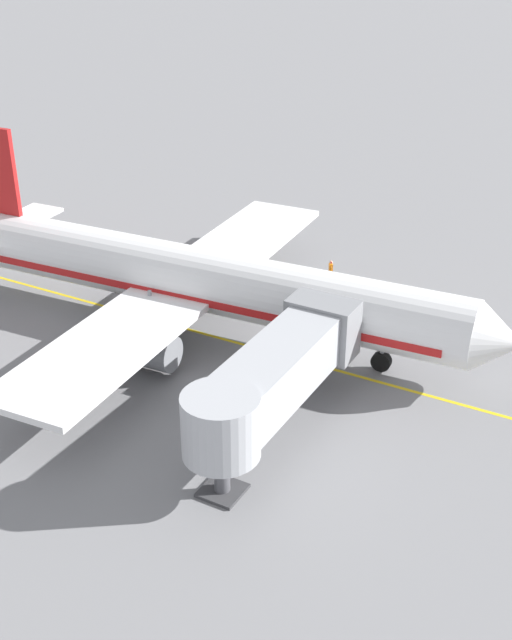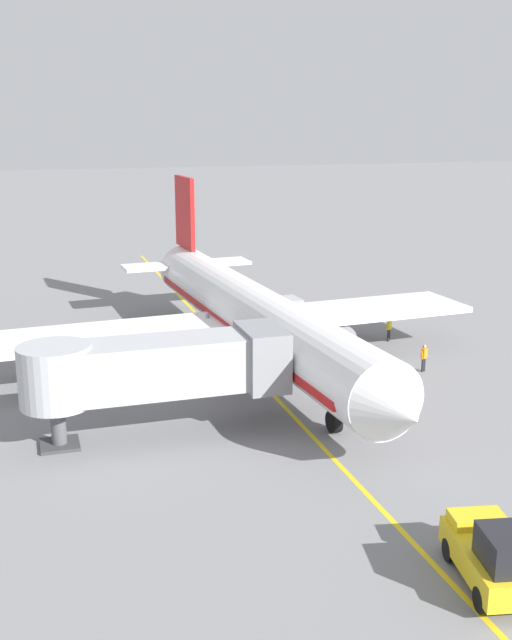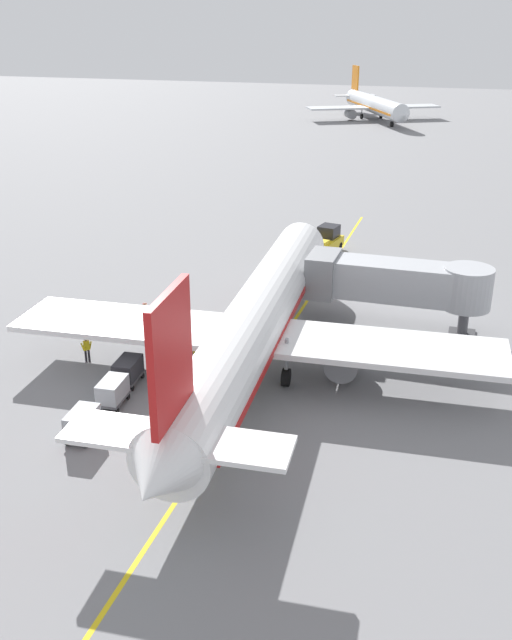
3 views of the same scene
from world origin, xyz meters
name	(u,v)px [view 2 (image 2 of 3)]	position (x,y,z in m)	size (l,w,h in m)	color
ground_plane	(239,359)	(0.00, 0.00, 0.00)	(400.00, 400.00, 0.00)	slate
gate_lead_in_line	(239,359)	(0.00, 0.00, 0.00)	(0.24, 80.00, 0.01)	gold
parked_airliner	(252,315)	(-0.45, 1.38, 3.19)	(30.28, 37.34, 10.63)	white
jet_bridge	(157,367)	(7.03, 10.57, 3.45)	(12.65, 3.50, 4.98)	#A8AAAF
pushback_tractor	(496,555)	(-1.28, 26.21, 1.10)	(3.01, 4.74, 2.40)	gold
baggage_tug_lead	(355,358)	(-6.29, 4.07, 0.71)	(1.97, 2.76, 1.62)	slate
baggage_cart_front	(327,325)	(-7.19, -2.72, 0.95)	(1.46, 2.94, 1.58)	#4C4C51
baggage_cart_second_in_train	(309,317)	(-6.85, -5.34, 0.95)	(1.46, 2.94, 1.58)	#4C4C51
baggage_cart_third_in_train	(291,306)	(-6.74, -8.89, 0.95)	(1.46, 2.94, 1.58)	#4C4C51
ground_crew_wing_walker	(424,356)	(-10.05, 5.78, 0.95)	(0.66, 0.45, 1.69)	#232328
ground_crew_loader	(303,342)	(-4.12, 0.68, 0.95)	(0.33, 0.72, 1.69)	#232328
ground_crew_marshaller	(389,328)	(-11.03, -0.81, 0.95)	(0.59, 0.56, 1.69)	#232328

